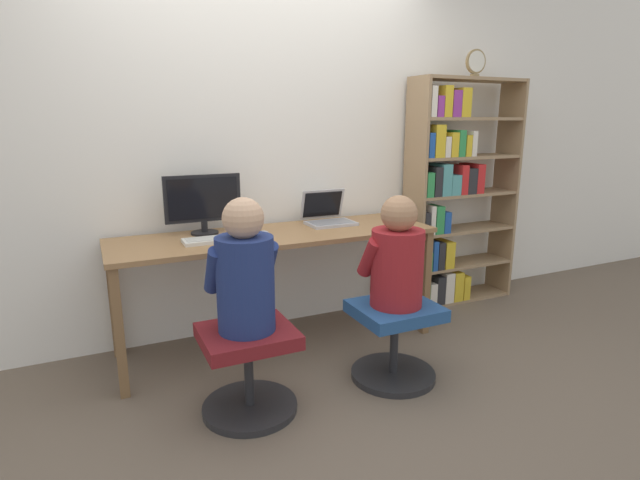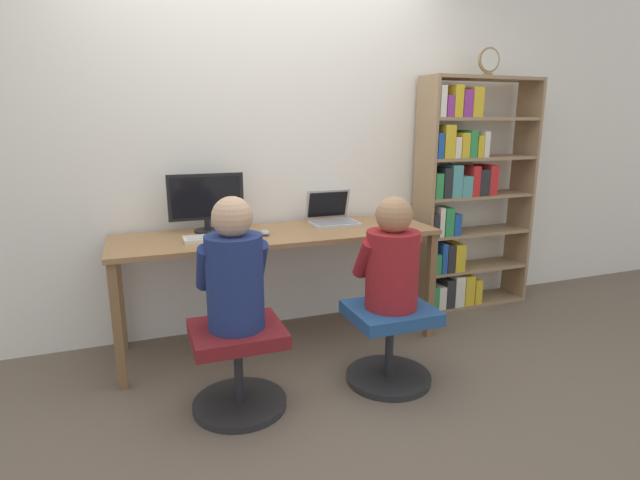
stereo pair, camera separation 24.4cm
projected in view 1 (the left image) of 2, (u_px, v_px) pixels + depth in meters
The scene contains 13 objects.
ground_plane at pixel (296, 363), 3.08m from camera, with size 14.00×14.00×0.00m, color brown.
wall_back at pixel (256, 144), 3.37m from camera, with size 10.00×0.05×2.60m.
desk at pixel (277, 245), 3.19m from camera, with size 2.05×0.62×0.76m.
desktop_monitor at pixel (203, 203), 3.10m from camera, with size 0.48×0.17×0.37m.
laptop at pixel (328, 217), 3.45m from camera, with size 0.32×0.28×0.23m.
keyboard at pixel (220, 239), 2.96m from camera, with size 0.43×0.15×0.03m.
computer_mouse_by_keyboard at pixel (264, 233), 3.08m from camera, with size 0.06×0.09×0.03m.
office_chair_left at pixel (249, 365), 2.52m from camera, with size 0.49×0.49×0.45m.
office_chair_right at pixel (394, 337), 2.85m from camera, with size 0.49×0.49×0.45m.
person_at_monitor at pixel (245, 273), 2.41m from camera, with size 0.35×0.31×0.66m.
person_at_laptop at pixel (397, 258), 2.74m from camera, with size 0.36×0.30×0.62m.
bookshelf at pixel (451, 197), 3.91m from camera, with size 0.95×0.28×1.77m.
desk_clock at pixel (476, 62), 3.67m from camera, with size 0.17×0.03×0.19m.
Camera 1 is at (-1.06, -2.61, 1.46)m, focal length 28.00 mm.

